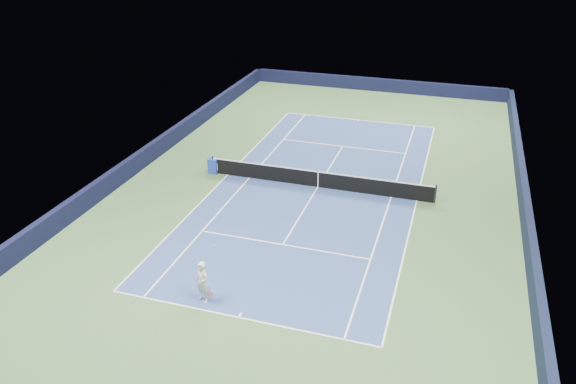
% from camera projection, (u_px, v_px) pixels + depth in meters
% --- Properties ---
extents(ground, '(40.00, 40.00, 0.00)m').
position_uv_depth(ground, '(318.00, 187.00, 31.54)').
color(ground, '#3B5C32').
rests_on(ground, ground).
extents(wall_far, '(22.00, 0.35, 1.10)m').
position_uv_depth(wall_far, '(377.00, 85.00, 48.20)').
color(wall_far, black).
rests_on(wall_far, ground).
extents(wall_right, '(0.35, 40.00, 1.10)m').
position_uv_depth(wall_right, '(525.00, 206.00, 28.38)').
color(wall_right, black).
rests_on(wall_right, ground).
extents(wall_left, '(0.35, 40.00, 1.10)m').
position_uv_depth(wall_left, '(147.00, 156.00, 34.21)').
color(wall_left, black).
rests_on(wall_left, ground).
extents(court_surface, '(10.97, 23.77, 0.01)m').
position_uv_depth(court_surface, '(318.00, 187.00, 31.54)').
color(court_surface, navy).
rests_on(court_surface, ground).
extents(baseline_far, '(10.97, 0.08, 0.00)m').
position_uv_depth(baseline_far, '(359.00, 120.00, 41.67)').
color(baseline_far, white).
rests_on(baseline_far, ground).
extents(baseline_near, '(10.97, 0.08, 0.00)m').
position_uv_depth(baseline_near, '(238.00, 317.00, 21.40)').
color(baseline_near, white).
rests_on(baseline_near, ground).
extents(sideline_doubles_right, '(0.08, 23.77, 0.00)m').
position_uv_depth(sideline_doubles_right, '(417.00, 200.00, 30.06)').
color(sideline_doubles_right, white).
rests_on(sideline_doubles_right, ground).
extents(sideline_doubles_left, '(0.08, 23.77, 0.00)m').
position_uv_depth(sideline_doubles_left, '(228.00, 175.00, 33.01)').
color(sideline_doubles_left, white).
rests_on(sideline_doubles_left, ground).
extents(sideline_singles_right, '(0.08, 23.77, 0.00)m').
position_uv_depth(sideline_singles_right, '(391.00, 197.00, 30.43)').
color(sideline_singles_right, white).
rests_on(sideline_singles_right, ground).
extents(sideline_singles_left, '(0.08, 23.77, 0.00)m').
position_uv_depth(sideline_singles_left, '(250.00, 178.00, 32.64)').
color(sideline_singles_left, white).
rests_on(sideline_singles_left, ground).
extents(service_line_far, '(8.23, 0.08, 0.00)m').
position_uv_depth(service_line_far, '(343.00, 146.00, 36.99)').
color(service_line_far, white).
rests_on(service_line_far, ground).
extents(service_line_near, '(8.23, 0.08, 0.00)m').
position_uv_depth(service_line_near, '(283.00, 245.00, 26.08)').
color(service_line_near, white).
rests_on(service_line_near, ground).
extents(center_service_line, '(0.08, 12.80, 0.00)m').
position_uv_depth(center_service_line, '(318.00, 187.00, 31.54)').
color(center_service_line, white).
rests_on(center_service_line, ground).
extents(center_mark_far, '(0.08, 0.30, 0.00)m').
position_uv_depth(center_mark_far, '(358.00, 121.00, 41.54)').
color(center_mark_far, white).
rests_on(center_mark_far, ground).
extents(center_mark_near, '(0.08, 0.30, 0.00)m').
position_uv_depth(center_mark_near, '(240.00, 315.00, 21.53)').
color(center_mark_near, white).
rests_on(center_mark_near, ground).
extents(tennis_net, '(12.90, 0.10, 1.07)m').
position_uv_depth(tennis_net, '(318.00, 179.00, 31.31)').
color(tennis_net, black).
rests_on(tennis_net, ground).
extents(sponsor_cube, '(0.61, 0.51, 0.91)m').
position_uv_depth(sponsor_cube, '(214.00, 165.00, 33.11)').
color(sponsor_cube, '#1D3EB0').
rests_on(sponsor_cube, ground).
extents(tennis_player, '(0.86, 1.36, 2.03)m').
position_uv_depth(tennis_player, '(202.00, 282.00, 21.94)').
color(tennis_player, silver).
rests_on(tennis_player, ground).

